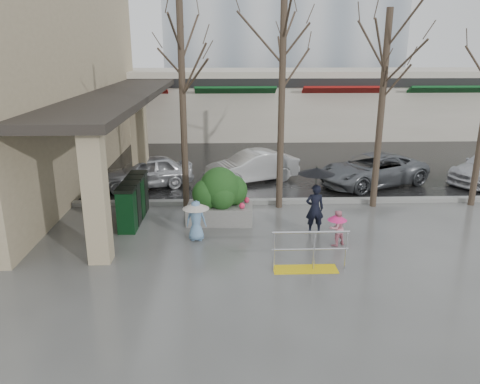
{
  "coord_description": "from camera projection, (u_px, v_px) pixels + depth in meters",
  "views": [
    {
      "loc": [
        -0.71,
        -11.7,
        5.3
      ],
      "look_at": [
        -0.24,
        1.21,
        1.3
      ],
      "focal_mm": 35.0,
      "sensor_mm": 36.0,
      "label": 1
    }
  ],
  "objects": [
    {
      "name": "child_blue",
      "position": [
        196.0,
        216.0,
        13.25
      ],
      "size": [
        0.77,
        0.77,
        1.18
      ],
      "rotation": [
        0.0,
        0.0,
        3.09
      ],
      "color": "#6B94BE",
      "rests_on": "ground"
    },
    {
      "name": "street_asphalt",
      "position": [
        233.0,
        124.0,
        33.77
      ],
      "size": [
        120.0,
        36.0,
        0.01
      ],
      "primitive_type": "cube",
      "color": "black",
      "rests_on": "ground"
    },
    {
      "name": "ground",
      "position": [
        250.0,
        250.0,
        12.77
      ],
      "size": [
        120.0,
        120.0,
        0.0
      ],
      "primitive_type": "plane",
      "color": "#51514F",
      "rests_on": "ground"
    },
    {
      "name": "planter",
      "position": [
        220.0,
        196.0,
        14.59
      ],
      "size": [
        2.11,
        1.22,
        1.79
      ],
      "rotation": [
        0.0,
        0.0,
        -0.06
      ],
      "color": "#64635E",
      "rests_on": "ground"
    },
    {
      "name": "car_c",
      "position": [
        372.0,
        170.0,
        18.67
      ],
      "size": [
        4.99,
        3.72,
        1.26
      ],
      "primitive_type": "imported",
      "rotation": [
        0.0,
        0.0,
        -1.16
      ],
      "color": "slate",
      "rests_on": "ground"
    },
    {
      "name": "car_b",
      "position": [
        252.0,
        167.0,
        19.18
      ],
      "size": [
        4.04,
        2.77,
        1.26
      ],
      "primitive_type": "imported",
      "rotation": [
        0.0,
        0.0,
        -1.15
      ],
      "color": "silver",
      "rests_on": "ground"
    },
    {
      "name": "child_pink",
      "position": [
        337.0,
        226.0,
        12.95
      ],
      "size": [
        0.62,
        0.57,
        1.03
      ],
      "rotation": [
        0.0,
        0.0,
        3.61
      ],
      "color": "pink",
      "rests_on": "ground"
    },
    {
      "name": "tree_west",
      "position": [
        181.0,
        55.0,
        14.63
      ],
      "size": [
        3.2,
        3.2,
        6.8
      ],
      "color": "#382B21",
      "rests_on": "ground"
    },
    {
      "name": "pillar_back",
      "position": [
        140.0,
        145.0,
        17.84
      ],
      "size": [
        0.55,
        0.55,
        3.5
      ],
      "primitive_type": "cube",
      "color": "tan",
      "rests_on": "ground"
    },
    {
      "name": "curb",
      "position": [
        244.0,
        202.0,
        16.56
      ],
      "size": [
        120.0,
        0.3,
        0.15
      ],
      "primitive_type": "cube",
      "color": "gray",
      "rests_on": "ground"
    },
    {
      "name": "tree_midwest",
      "position": [
        283.0,
        50.0,
        14.7
      ],
      "size": [
        3.2,
        3.2,
        7.0
      ],
      "color": "#382B21",
      "rests_on": "ground"
    },
    {
      "name": "tree_mideast",
      "position": [
        385.0,
        62.0,
        14.92
      ],
      "size": [
        3.2,
        3.2,
        6.5
      ],
      "color": "#382B21",
      "rests_on": "ground"
    },
    {
      "name": "handrail",
      "position": [
        308.0,
        256.0,
        11.56
      ],
      "size": [
        1.9,
        0.5,
        1.03
      ],
      "color": "yellow",
      "rests_on": "ground"
    },
    {
      "name": "news_boxes",
      "position": [
        133.0,
        200.0,
        14.76
      ],
      "size": [
        0.61,
        2.45,
        1.36
      ],
      "rotation": [
        0.0,
        0.0,
        -0.03
      ],
      "color": "black",
      "rests_on": "ground"
    },
    {
      "name": "canopy_slab",
      "position": [
        123.0,
        90.0,
        19.16
      ],
      "size": [
        2.8,
        18.0,
        0.25
      ],
      "primitive_type": "cube",
      "color": "#2D2823",
      "rests_on": "pillar_front"
    },
    {
      "name": "storefront_row",
      "position": [
        266.0,
        102.0,
        29.39
      ],
      "size": [
        34.0,
        6.74,
        4.0
      ],
      "color": "beige",
      "rests_on": "ground"
    },
    {
      "name": "car_a",
      "position": [
        145.0,
        172.0,
        18.35
      ],
      "size": [
        3.98,
        2.66,
        1.26
      ],
      "primitive_type": "imported",
      "rotation": [
        0.0,
        0.0,
        -1.22
      ],
      "color": "silver",
      "rests_on": "ground"
    },
    {
      "name": "woman",
      "position": [
        316.0,
        193.0,
        13.65
      ],
      "size": [
        1.06,
        1.06,
        2.04
      ],
      "rotation": [
        0.0,
        0.0,
        3.19
      ],
      "color": "black",
      "rests_on": "ground"
    },
    {
      "name": "pillar_front",
      "position": [
        96.0,
        197.0,
        11.63
      ],
      "size": [
        0.55,
        0.55,
        3.5
      ],
      "primitive_type": "cube",
      "color": "tan",
      "rests_on": "ground"
    },
    {
      "name": "near_building",
      "position": [
        18.0,
        81.0,
        18.91
      ],
      "size": [
        6.0,
        18.0,
        8.0
      ],
      "primitive_type": "cube",
      "color": "tan",
      "rests_on": "ground"
    }
  ]
}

